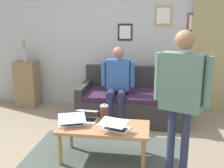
{
  "coord_description": "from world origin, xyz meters",
  "views": [
    {
      "loc": [
        -0.55,
        2.88,
        1.71
      ],
      "look_at": [
        -0.0,
        -0.74,
        0.8
      ],
      "focal_mm": 41.92,
      "sensor_mm": 36.0,
      "label": 1
    }
  ],
  "objects_px": {
    "couch": "(131,102)",
    "laptop_left": "(87,117)",
    "side_shelf": "(27,84)",
    "laptop_right": "(72,122)",
    "interior_door": "(213,58)",
    "coffee_table": "(104,130)",
    "flower_vase": "(25,54)",
    "person_seated": "(118,81)",
    "french_press": "(104,113)",
    "person_standing": "(181,89)",
    "laptop_center": "(115,126)"
  },
  "relations": [
    {
      "from": "couch",
      "to": "laptop_left",
      "type": "height_order",
      "value": "couch"
    },
    {
      "from": "side_shelf",
      "to": "laptop_right",
      "type": "bearing_deg",
      "value": 129.04
    },
    {
      "from": "interior_door",
      "to": "coffee_table",
      "type": "xyz_separation_m",
      "value": [
        1.67,
        2.07,
        -0.64
      ]
    },
    {
      "from": "flower_vase",
      "to": "person_seated",
      "type": "distance_m",
      "value": 2.02
    },
    {
      "from": "laptop_right",
      "to": "flower_vase",
      "type": "relative_size",
      "value": 0.89
    },
    {
      "from": "french_press",
      "to": "side_shelf",
      "type": "bearing_deg",
      "value": -41.58
    },
    {
      "from": "interior_door",
      "to": "side_shelf",
      "type": "relative_size",
      "value": 2.25
    },
    {
      "from": "laptop_right",
      "to": "person_seated",
      "type": "relative_size",
      "value": 0.31
    },
    {
      "from": "flower_vase",
      "to": "person_seated",
      "type": "bearing_deg",
      "value": 162.31
    },
    {
      "from": "coffee_table",
      "to": "flower_vase",
      "type": "bearing_deg",
      "value": -43.87
    },
    {
      "from": "laptop_right",
      "to": "person_seated",
      "type": "bearing_deg",
      "value": -108.37
    },
    {
      "from": "french_press",
      "to": "couch",
      "type": "bearing_deg",
      "value": -101.18
    },
    {
      "from": "french_press",
      "to": "person_standing",
      "type": "bearing_deg",
      "value": 150.02
    },
    {
      "from": "coffee_table",
      "to": "flower_vase",
      "type": "xyz_separation_m",
      "value": [
        1.89,
        -1.82,
        0.66
      ]
    },
    {
      "from": "interior_door",
      "to": "laptop_center",
      "type": "relative_size",
      "value": 5.27
    },
    {
      "from": "coffee_table",
      "to": "side_shelf",
      "type": "height_order",
      "value": "side_shelf"
    },
    {
      "from": "coffee_table",
      "to": "person_standing",
      "type": "xyz_separation_m",
      "value": [
        -0.85,
        0.34,
        0.64
      ]
    },
    {
      "from": "person_standing",
      "to": "laptop_left",
      "type": "bearing_deg",
      "value": -24.41
    },
    {
      "from": "interior_door",
      "to": "french_press",
      "type": "xyz_separation_m",
      "value": [
        1.69,
        1.9,
        -0.48
      ]
    },
    {
      "from": "laptop_right",
      "to": "person_standing",
      "type": "bearing_deg",
      "value": 165.59
    },
    {
      "from": "coffee_table",
      "to": "person_standing",
      "type": "height_order",
      "value": "person_standing"
    },
    {
      "from": "french_press",
      "to": "side_shelf",
      "type": "distance_m",
      "value": 2.49
    },
    {
      "from": "coffee_table",
      "to": "person_standing",
      "type": "bearing_deg",
      "value": 158.0
    },
    {
      "from": "laptop_right",
      "to": "side_shelf",
      "type": "bearing_deg",
      "value": -50.96
    },
    {
      "from": "french_press",
      "to": "flower_vase",
      "type": "height_order",
      "value": "flower_vase"
    },
    {
      "from": "laptop_right",
      "to": "person_standing",
      "type": "xyz_separation_m",
      "value": [
        -1.25,
        0.32,
        0.55
      ]
    },
    {
      "from": "flower_vase",
      "to": "coffee_table",
      "type": "bearing_deg",
      "value": 136.13
    },
    {
      "from": "laptop_left",
      "to": "person_standing",
      "type": "xyz_separation_m",
      "value": [
        -1.11,
        0.5,
        0.55
      ]
    },
    {
      "from": "person_standing",
      "to": "person_seated",
      "type": "distance_m",
      "value": 1.79
    },
    {
      "from": "couch",
      "to": "laptop_center",
      "type": "height_order",
      "value": "couch"
    },
    {
      "from": "interior_door",
      "to": "laptop_center",
      "type": "bearing_deg",
      "value": 55.0
    },
    {
      "from": "laptop_right",
      "to": "flower_vase",
      "type": "distance_m",
      "value": 2.43
    },
    {
      "from": "coffee_table",
      "to": "flower_vase",
      "type": "relative_size",
      "value": 2.44
    },
    {
      "from": "laptop_right",
      "to": "person_standing",
      "type": "distance_m",
      "value": 1.4
    },
    {
      "from": "laptop_center",
      "to": "french_press",
      "type": "bearing_deg",
      "value": -55.52
    },
    {
      "from": "interior_door",
      "to": "couch",
      "type": "xyz_separation_m",
      "value": [
        1.44,
        0.63,
        -0.72
      ]
    },
    {
      "from": "laptop_center",
      "to": "person_seated",
      "type": "bearing_deg",
      "value": -83.8
    },
    {
      "from": "laptop_left",
      "to": "side_shelf",
      "type": "bearing_deg",
      "value": -45.42
    },
    {
      "from": "laptop_center",
      "to": "laptop_right",
      "type": "distance_m",
      "value": 0.56
    },
    {
      "from": "person_standing",
      "to": "interior_door",
      "type": "bearing_deg",
      "value": -108.69
    },
    {
      "from": "couch",
      "to": "coffee_table",
      "type": "distance_m",
      "value": 1.46
    },
    {
      "from": "side_shelf",
      "to": "flower_vase",
      "type": "relative_size",
      "value": 2.01
    },
    {
      "from": "interior_door",
      "to": "coffee_table",
      "type": "relative_size",
      "value": 1.86
    },
    {
      "from": "couch",
      "to": "flower_vase",
      "type": "height_order",
      "value": "flower_vase"
    },
    {
      "from": "interior_door",
      "to": "laptop_right",
      "type": "relative_size",
      "value": 5.09
    },
    {
      "from": "couch",
      "to": "person_seated",
      "type": "xyz_separation_m",
      "value": [
        0.22,
        0.23,
        0.42
      ]
    },
    {
      "from": "laptop_left",
      "to": "person_standing",
      "type": "relative_size",
      "value": 0.19
    },
    {
      "from": "laptop_center",
      "to": "flower_vase",
      "type": "bearing_deg",
      "value": -43.13
    },
    {
      "from": "laptop_left",
      "to": "person_standing",
      "type": "bearing_deg",
      "value": 155.59
    },
    {
      "from": "side_shelf",
      "to": "person_standing",
      "type": "bearing_deg",
      "value": 141.76
    }
  ]
}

